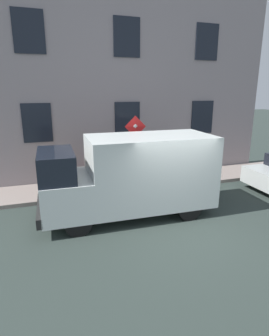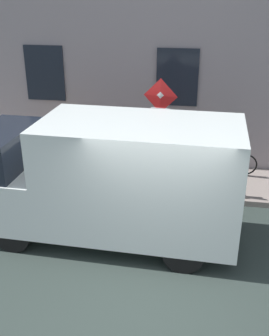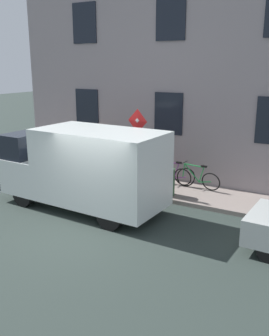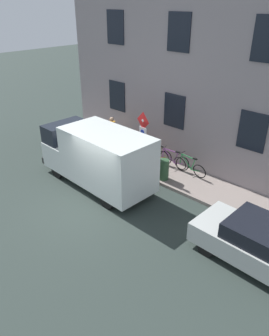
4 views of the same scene
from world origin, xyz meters
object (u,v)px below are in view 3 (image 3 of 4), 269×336
(bicycle_purple, at_px, (172,174))
(sign_post_stacked, at_px, (138,143))
(bicycle_green, at_px, (196,178))
(pedestrian, at_px, (86,151))
(delivery_van, at_px, (84,167))
(litter_bin, at_px, (168,182))
(bicycle_orange, at_px, (148,171))
(bicycle_red, at_px, (126,167))

(bicycle_purple, bearing_deg, sign_post_stacked, 54.39)
(bicycle_green, bearing_deg, sign_post_stacked, 40.21)
(bicycle_green, height_order, pedestrian, pedestrian)
(bicycle_green, bearing_deg, delivery_van, 55.27)
(sign_post_stacked, xyz_separation_m, delivery_van, (-1.90, 0.77, -0.47))
(pedestrian, relative_size, litter_bin, 1.91)
(bicycle_orange, distance_m, pedestrian, 2.61)
(bicycle_green, relative_size, bicycle_red, 1.00)
(bicycle_green, xyz_separation_m, litter_bin, (-1.12, 0.55, 0.08))
(bicycle_orange, bearing_deg, litter_bin, 134.81)
(delivery_van, xyz_separation_m, bicycle_red, (3.17, 0.45, -0.82))
(delivery_van, distance_m, bicycle_green, 4.06)
(pedestrian, distance_m, litter_bin, 3.93)
(bicycle_purple, bearing_deg, delivery_van, 58.13)
(delivery_van, xyz_separation_m, bicycle_purple, (3.17, -1.45, -0.82))
(bicycle_orange, distance_m, bicycle_red, 0.95)
(pedestrian, bearing_deg, bicycle_red, -18.22)
(bicycle_orange, bearing_deg, bicycle_purple, 174.59)
(bicycle_purple, xyz_separation_m, pedestrian, (-0.48, 3.45, 0.56))
(sign_post_stacked, bearing_deg, pedestrian, 74.20)
(bicycle_purple, distance_m, bicycle_red, 1.89)
(sign_post_stacked, relative_size, pedestrian, 1.55)
(delivery_van, relative_size, bicycle_red, 3.14)
(delivery_van, bearing_deg, bicycle_orange, -97.25)
(sign_post_stacked, xyz_separation_m, bicycle_orange, (1.26, 0.27, -1.30))
(bicycle_green, bearing_deg, bicycle_purple, 2.41)
(sign_post_stacked, relative_size, delivery_van, 0.50)
(bicycle_red, bearing_deg, litter_bin, 149.81)
(delivery_van, bearing_deg, bicycle_green, -125.32)
(delivery_van, relative_size, bicycle_orange, 3.15)
(litter_bin, bearing_deg, bicycle_green, -26.35)
(bicycle_green, height_order, bicycle_red, same)
(pedestrian, bearing_deg, bicycle_purple, -27.47)
(bicycle_purple, bearing_deg, bicycle_orange, -7.32)
(bicycle_purple, height_order, litter_bin, litter_bin)
(sign_post_stacked, height_order, delivery_van, sign_post_stacked)
(pedestrian, bearing_deg, bicycle_green, -29.14)
(bicycle_orange, xyz_separation_m, litter_bin, (-1.12, -1.34, 0.08))
(bicycle_orange, height_order, litter_bin, litter_bin)
(bicycle_orange, relative_size, litter_bin, 1.90)
(delivery_van, height_order, bicycle_green, delivery_van)
(bicycle_purple, relative_size, litter_bin, 1.91)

